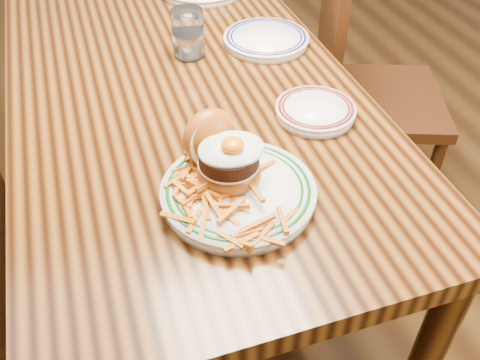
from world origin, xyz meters
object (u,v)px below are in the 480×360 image
object	(u,v)px
main_plate	(234,179)
side_plate	(315,110)
table	(180,103)
chair_right	(360,87)

from	to	relation	value
main_plate	side_plate	xyz separation A→B (m)	(0.26, 0.19, -0.02)
table	chair_right	size ratio (longest dim) A/B	1.74
chair_right	main_plate	size ratio (longest dim) A/B	2.91
chair_right	table	bearing A→B (deg)	33.92
chair_right	side_plate	world-z (taller)	chair_right
main_plate	side_plate	distance (m)	0.32
table	chair_right	distance (m)	0.69
chair_right	side_plate	distance (m)	0.65
table	side_plate	bearing A→B (deg)	-47.34
chair_right	side_plate	bearing A→B (deg)	68.75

